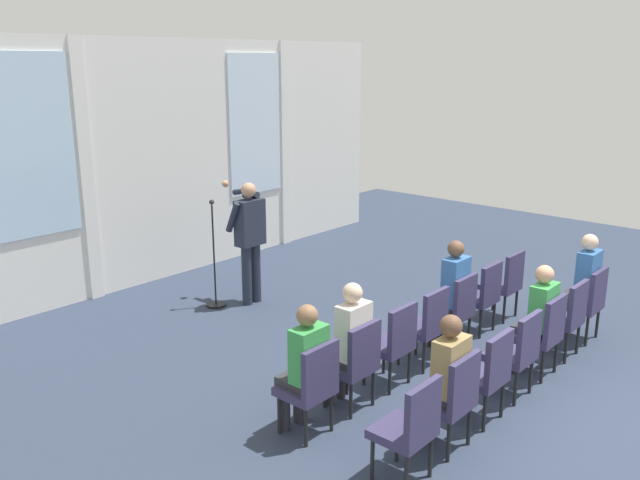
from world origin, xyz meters
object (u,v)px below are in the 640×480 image
(mic_stand, at_px, (215,284))
(chair_r0_c4, at_px, (456,307))
(chair_r1_c0, at_px, (411,425))
(chair_r0_c5, at_px, (482,293))
(chair_r0_c3, at_px, (427,323))
(chair_r0_c6, at_px, (506,281))
(audience_r0_c4, at_px, (451,289))
(audience_r1_c1, at_px, (445,374))
(chair_r0_c1, at_px, (355,360))
(speaker, at_px, (249,234))
(chair_r1_c4, at_px, (544,331))
(chair_r1_c5, at_px, (567,314))
(audience_r0_c0, at_px, (305,362))
(audience_r0_c1, at_px, (349,339))
(chair_r1_c2, at_px, (487,371))
(audience_r1_c4, at_px, (538,314))
(chair_r1_c6, at_px, (588,300))
(audience_r1_c6, at_px, (583,281))
(chair_r0_c2, at_px, (393,340))
(chair_r0_c0, at_px, (311,383))
(chair_r1_c3, at_px, (517,349))
(chair_r1_c1, at_px, (452,396))

(mic_stand, relative_size, chair_r0_c4, 1.65)
(mic_stand, bearing_deg, chair_r0_c4, -73.38)
(chair_r1_c0, bearing_deg, chair_r0_c5, 18.59)
(chair_r0_c3, relative_size, chair_r0_c6, 1.00)
(audience_r0_c4, height_order, audience_r1_c1, audience_r0_c4)
(chair_r0_c1, relative_size, audience_r0_c4, 0.69)
(speaker, height_order, chair_r1_c4, speaker)
(chair_r0_c1, bearing_deg, chair_r1_c5, -22.80)
(audience_r0_c0, height_order, chair_r1_c0, audience_r0_c0)
(audience_r0_c0, relative_size, chair_r0_c1, 1.38)
(audience_r0_c4, distance_m, chair_r1_c0, 2.87)
(audience_r0_c0, xyz_separation_m, audience_r0_c1, (0.65, -0.00, 0.02))
(audience_r0_c0, height_order, chair_r1_c2, audience_r0_c0)
(chair_r1_c0, relative_size, audience_r1_c4, 0.74)
(chair_r1_c6, height_order, audience_r1_c6, audience_r1_c6)
(chair_r0_c2, distance_m, chair_r1_c4, 1.70)
(chair_r0_c0, xyz_separation_m, chair_r0_c4, (2.60, 0.00, 0.00))
(chair_r1_c0, distance_m, audience_r1_c1, 0.68)
(audience_r0_c0, distance_m, chair_r1_c5, 3.47)
(speaker, distance_m, audience_r1_c1, 4.29)
(mic_stand, xyz_separation_m, chair_r1_c3, (0.34, -4.40, 0.20))
(chair_r1_c5, bearing_deg, chair_r0_c1, 157.20)
(mic_stand, height_order, chair_r0_c0, mic_stand)
(speaker, distance_m, audience_r1_c6, 4.46)
(chair_r1_c3, xyz_separation_m, audience_r1_c4, (0.65, 0.08, 0.18))
(chair_r0_c0, bearing_deg, chair_r0_c3, 0.00)
(audience_r1_c4, bearing_deg, audience_r0_c0, 157.21)
(chair_r0_c2, bearing_deg, chair_r1_c4, -40.06)
(mic_stand, bearing_deg, chair_r0_c2, -95.43)
(chair_r0_c2, distance_m, audience_r1_c4, 1.66)
(speaker, xyz_separation_m, chair_r0_c4, (0.56, -3.03, -0.50))
(mic_stand, distance_m, chair_r0_c3, 3.33)
(audience_r0_c0, relative_size, chair_r1_c6, 1.38)
(audience_r0_c0, distance_m, chair_r1_c0, 1.19)
(chair_r1_c1, bearing_deg, audience_r0_c0, 118.93)
(chair_r1_c6, bearing_deg, mic_stand, 117.48)
(chair_r1_c2, bearing_deg, chair_r0_c5, 29.27)
(speaker, xyz_separation_m, audience_r1_c1, (-1.40, -4.05, -0.31))
(audience_r0_c4, xyz_separation_m, chair_r1_c5, (0.65, -1.17, -0.22))
(chair_r0_c3, relative_size, chair_r1_c1, 1.00)
(mic_stand, distance_m, chair_r0_c0, 3.69)
(chair_r0_c4, height_order, chair_r1_c4, same)
(chair_r1_c1, bearing_deg, chair_r1_c0, 180.00)
(chair_r1_c0, bearing_deg, audience_r0_c0, 90.00)
(chair_r1_c4, bearing_deg, chair_r1_c6, 0.00)
(chair_r0_c2, relative_size, chair_r0_c6, 1.00)
(audience_r1_c6, bearing_deg, chair_r1_c0, -178.84)
(speaker, bearing_deg, audience_r1_c6, -65.33)
(chair_r0_c0, distance_m, chair_r1_c2, 1.70)
(chair_r0_c1, xyz_separation_m, chair_r1_c0, (-0.65, -1.10, 0.00))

